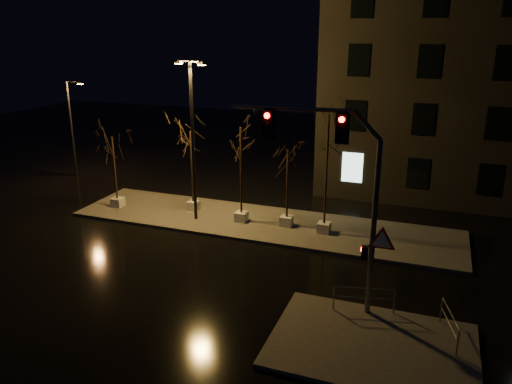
% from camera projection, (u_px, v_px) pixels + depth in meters
% --- Properties ---
extents(ground, '(90.00, 90.00, 0.00)m').
position_uv_depth(ground, '(218.00, 270.00, 22.98)').
color(ground, black).
rests_on(ground, ground).
extents(median, '(22.00, 5.00, 0.15)m').
position_uv_depth(median, '(261.00, 223.00, 28.31)').
color(median, '#413E3A').
rests_on(median, ground).
extents(sidewalk_corner, '(7.00, 5.00, 0.15)m').
position_uv_depth(sidewalk_corner, '(372.00, 345.00, 17.37)').
color(sidewalk_corner, '#413E3A').
rests_on(sidewalk_corner, ground).
extents(tree_0, '(1.80, 1.80, 4.47)m').
position_uv_depth(tree_0, '(113.00, 153.00, 29.73)').
color(tree_0, beige).
rests_on(tree_0, median).
extents(tree_1, '(1.80, 1.80, 4.95)m').
position_uv_depth(tree_1, '(191.00, 149.00, 29.03)').
color(tree_1, beige).
rests_on(tree_1, median).
extents(tree_2, '(1.80, 1.80, 5.54)m').
position_uv_depth(tree_2, '(241.00, 149.00, 27.09)').
color(tree_2, beige).
rests_on(tree_2, median).
extents(tree_3, '(1.80, 1.80, 4.42)m').
position_uv_depth(tree_3, '(288.00, 167.00, 26.72)').
color(tree_3, beige).
rests_on(tree_3, median).
extents(tree_4, '(1.80, 1.80, 6.52)m').
position_uv_depth(tree_4, '(328.00, 142.00, 25.30)').
color(tree_4, beige).
rests_on(tree_4, median).
extents(traffic_signal_mast, '(6.38, 0.40, 7.78)m').
position_uv_depth(traffic_signal_mast, '(341.00, 183.00, 18.06)').
color(traffic_signal_mast, '#56585D').
rests_on(traffic_signal_mast, sidewalk_corner).
extents(streetlight_main, '(2.16, 0.98, 8.87)m').
position_uv_depth(streetlight_main, '(193.00, 131.00, 27.19)').
color(streetlight_main, black).
rests_on(streetlight_main, median).
extents(streetlight_far, '(1.39, 0.39, 7.06)m').
position_uv_depth(streetlight_far, '(72.00, 125.00, 36.56)').
color(streetlight_far, black).
rests_on(streetlight_far, ground).
extents(guard_rail_a, '(2.28, 0.58, 1.01)m').
position_uv_depth(guard_rail_a, '(364.00, 296.00, 19.13)').
color(guard_rail_a, '#56585D').
rests_on(guard_rail_a, sidewalk_corner).
extents(guard_rail_b, '(0.59, 2.05, 1.01)m').
position_uv_depth(guard_rail_b, '(450.00, 321.00, 17.48)').
color(guard_rail_b, '#56585D').
rests_on(guard_rail_b, sidewalk_corner).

